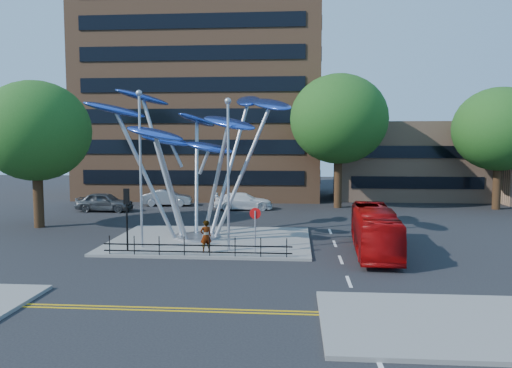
# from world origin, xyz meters

# --- Properties ---
(ground) EXTENTS (120.00, 120.00, 0.00)m
(ground) POSITION_xyz_m (0.00, 0.00, 0.00)
(ground) COLOR black
(ground) RESTS_ON ground
(traffic_island) EXTENTS (12.00, 9.00, 0.15)m
(traffic_island) POSITION_xyz_m (-1.00, 6.00, 0.07)
(traffic_island) COLOR slate
(traffic_island) RESTS_ON ground
(pavement_right) EXTENTS (12.00, 6.00, 0.15)m
(pavement_right) POSITION_xyz_m (11.00, -7.00, 0.07)
(pavement_right) COLOR slate
(pavement_right) RESTS_ON ground
(double_yellow_near) EXTENTS (40.00, 0.12, 0.01)m
(double_yellow_near) POSITION_xyz_m (0.00, -6.00, 0.01)
(double_yellow_near) COLOR gold
(double_yellow_near) RESTS_ON ground
(double_yellow_far) EXTENTS (40.00, 0.12, 0.01)m
(double_yellow_far) POSITION_xyz_m (0.00, -6.30, 0.01)
(double_yellow_far) COLOR gold
(double_yellow_far) RESTS_ON ground
(brick_tower) EXTENTS (25.00, 15.00, 30.00)m
(brick_tower) POSITION_xyz_m (-6.00, 32.00, 15.00)
(brick_tower) COLOR brown
(brick_tower) RESTS_ON ground
(low_building_near) EXTENTS (15.00, 8.00, 8.00)m
(low_building_near) POSITION_xyz_m (16.00, 30.00, 4.00)
(low_building_near) COLOR tan
(low_building_near) RESTS_ON ground
(tree_right) EXTENTS (8.80, 8.80, 12.11)m
(tree_right) POSITION_xyz_m (8.00, 22.00, 8.04)
(tree_right) COLOR black
(tree_right) RESTS_ON ground
(tree_left) EXTENTS (7.60, 7.60, 10.32)m
(tree_left) POSITION_xyz_m (-14.00, 10.00, 6.79)
(tree_left) COLOR black
(tree_left) RESTS_ON ground
(tree_far) EXTENTS (8.00, 8.00, 10.81)m
(tree_far) POSITION_xyz_m (22.00, 22.00, 7.11)
(tree_far) COLOR black
(tree_far) RESTS_ON ground
(leaf_sculpture) EXTENTS (12.72, 9.54, 9.51)m
(leaf_sculpture) POSITION_xyz_m (-2.07, 6.68, 6.87)
(leaf_sculpture) COLOR #9EA0A5
(leaf_sculpture) RESTS_ON traffic_island
(street_lamp_left) EXTENTS (0.36, 0.36, 8.80)m
(street_lamp_left) POSITION_xyz_m (-4.50, 3.50, 5.36)
(street_lamp_left) COLOR #9EA0A5
(street_lamp_left) RESTS_ON traffic_island
(street_lamp_right) EXTENTS (0.36, 0.36, 8.30)m
(street_lamp_right) POSITION_xyz_m (0.50, 3.00, 5.09)
(street_lamp_right) COLOR #9EA0A5
(street_lamp_right) RESTS_ON traffic_island
(traffic_light_island) EXTENTS (0.28, 0.18, 3.42)m
(traffic_light_island) POSITION_xyz_m (-5.00, 2.50, 2.61)
(traffic_light_island) COLOR black
(traffic_light_island) RESTS_ON traffic_island
(no_entry_sign_island) EXTENTS (0.60, 0.10, 2.45)m
(no_entry_sign_island) POSITION_xyz_m (2.00, 2.52, 1.82)
(no_entry_sign_island) COLOR #9EA0A5
(no_entry_sign_island) RESTS_ON traffic_island
(pedestrian_railing_front) EXTENTS (10.00, 0.06, 1.00)m
(pedestrian_railing_front) POSITION_xyz_m (-1.00, 1.70, 0.55)
(pedestrian_railing_front) COLOR black
(pedestrian_railing_front) RESTS_ON traffic_island
(red_bus) EXTENTS (2.59, 8.96, 2.47)m
(red_bus) POSITION_xyz_m (8.50, 3.87, 1.23)
(red_bus) COLOR #960607
(red_bus) RESTS_ON ground
(pedestrian) EXTENTS (0.76, 0.67, 1.76)m
(pedestrian) POSITION_xyz_m (-0.67, 2.50, 1.03)
(pedestrian) COLOR gray
(pedestrian) RESTS_ON traffic_island
(parked_car_left) EXTENTS (4.88, 2.03, 1.65)m
(parked_car_left) POSITION_xyz_m (-12.35, 18.00, 0.83)
(parked_car_left) COLOR #44484C
(parked_car_left) RESTS_ON ground
(parked_car_mid) EXTENTS (4.67, 1.98, 1.50)m
(parked_car_mid) POSITION_xyz_m (-7.85, 22.01, 0.75)
(parked_car_mid) COLOR #A5A8AD
(parked_car_mid) RESTS_ON ground
(parked_car_right) EXTENTS (5.44, 2.87, 1.50)m
(parked_car_right) POSITION_xyz_m (-0.48, 20.02, 0.75)
(parked_car_right) COLOR white
(parked_car_right) RESTS_ON ground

